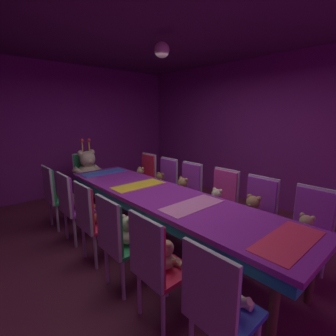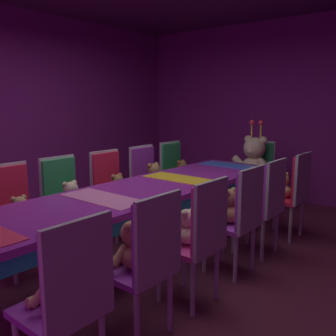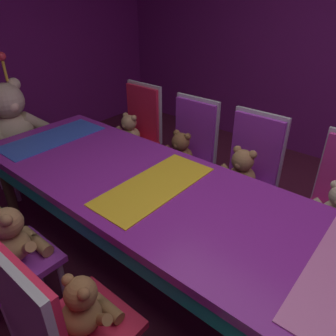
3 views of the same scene
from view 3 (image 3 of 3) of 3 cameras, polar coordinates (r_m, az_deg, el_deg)
The scene contains 13 objects.
ground_plane at distance 2.16m, azimuth 9.58°, elevation -25.11°, with size 7.90×7.90×0.00m, color #591E33.
banquet_table at distance 1.67m, azimuth 11.48°, elevation -11.84°, with size 0.90×3.71×0.75m.
chair_left_3 at distance 1.45m, azimuth -19.80°, elevation -25.20°, with size 0.42×0.41×0.98m.
teddy_left_3 at distance 1.50m, azimuth -14.75°, elevation -22.70°, with size 0.23×0.30×0.28m.
teddy_left_4 at distance 1.91m, azimuth -26.01°, elevation -11.03°, with size 0.27×0.35×0.33m.
chair_right_3 at distance 2.46m, azimuth 14.52°, elevation 0.60°, with size 0.42×0.41×0.98m.
teddy_right_3 at distance 2.34m, azimuth 12.89°, elevation -0.76°, with size 0.26×0.34×0.32m.
chair_right_4 at distance 2.69m, azimuth 4.08°, elevation 4.17°, with size 0.42×0.41×0.98m.
teddy_right_4 at distance 2.59m, azimuth 2.16°, elevation 2.90°, with size 0.24×0.31×0.30m.
chair_right_5 at distance 3.09m, azimuth -5.07°, elevation 7.58°, with size 0.42×0.41×0.98m.
teddy_right_5 at distance 3.00m, azimuth -6.99°, elevation 6.50°, with size 0.24×0.30×0.29m.
throne_chair at distance 3.36m, azimuth -26.96°, elevation 6.23°, with size 0.41×0.42×0.98m.
king_teddy_bear at distance 3.17m, azimuth -26.17°, elevation 7.65°, with size 0.64×0.50×0.83m.
Camera 3 is at (-1.15, -0.54, 1.74)m, focal length 34.14 mm.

